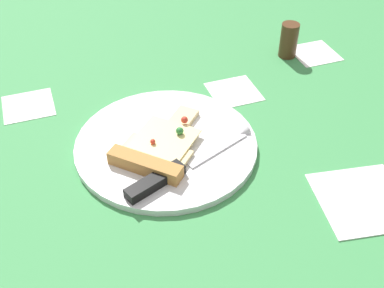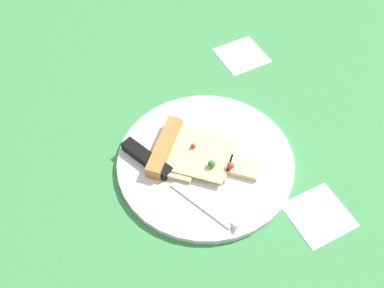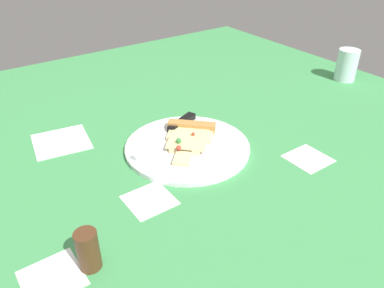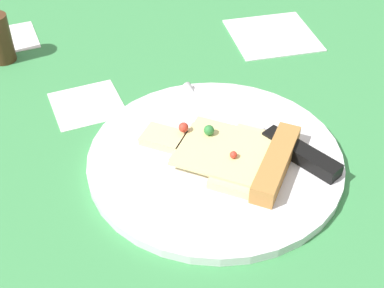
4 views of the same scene
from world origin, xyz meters
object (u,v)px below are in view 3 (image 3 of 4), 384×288
Objects in this scene: plate at (187,147)px; knife at (171,131)px; drinking_glass at (346,65)px; pizza_slice at (189,137)px; pepper_shaker at (88,250)px; napkin at (61,141)px.

knife is at bearing 91.74° from plate.
drinking_glass is (68.55, -1.58, 3.39)cm from knife.
plate is 2.89× the size of drinking_glass.
pizza_slice is 40.87cm from pepper_shaker.
drinking_glass is at bearing -9.48° from napkin.
plate is 2.30× the size of napkin.
drinking_glass is at bearing -112.93° from knife.
drinking_glass is (68.33, 5.57, 4.58)cm from plate.
plate is 4.12× the size of pepper_shaker.
pepper_shaker is at bearing -165.93° from drinking_glass.
pizza_slice is at bearing 45.67° from plate.
drinking_glass reaches higher than napkin.
knife is (-2.02, 5.30, -0.18)cm from pizza_slice.
pizza_slice is 0.77× the size of knife.
pizza_slice is at bearing 179.23° from knife.
napkin is (-23.66, 20.93, -0.38)cm from plate.
drinking_glass reaches higher than plate.
knife is 27.24cm from napkin.
knife is 68.65cm from drinking_glass.
pepper_shaker reaches higher than knife.
napkin is (-23.44, 13.78, -1.57)cm from knife.
pizza_slice is 2.46× the size of pepper_shaker.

